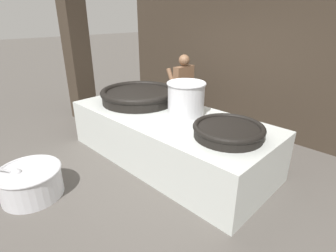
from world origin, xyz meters
TOP-DOWN VIEW (x-y plane):
  - ground_plane at (0.00, 0.00)m, footprint 60.00×60.00m
  - back_wall at (0.00, 2.31)m, footprint 6.76×0.24m
  - support_pillar at (-3.02, 0.03)m, footprint 0.47×0.47m
  - hearth_platform at (0.00, 0.00)m, footprint 3.66×1.60m
  - giant_wok_near at (-0.91, 0.12)m, footprint 1.46×1.46m
  - giant_wok_far at (1.21, -0.04)m, footprint 0.99×0.99m
  - stock_pot at (0.22, 0.21)m, footprint 0.65×0.65m
  - cook at (-0.75, 1.23)m, footprint 0.39×0.60m
  - prep_bowl_vegetables at (-0.63, -2.13)m, footprint 0.87×1.06m

SIDE VIEW (x-z plane):
  - ground_plane at x=0.00m, z-range 0.00..0.00m
  - prep_bowl_vegetables at x=-0.63m, z-range -0.15..0.63m
  - hearth_platform at x=0.00m, z-range 0.00..0.84m
  - cook at x=-0.75m, z-range 0.07..1.71m
  - giant_wok_far at x=1.21m, z-range 0.85..1.03m
  - giant_wok_near at x=-0.91m, z-range 0.85..1.10m
  - stock_pot at x=0.22m, z-range 0.85..1.41m
  - back_wall at x=0.00m, z-range 0.00..3.92m
  - support_pillar at x=-3.02m, z-range 0.00..3.92m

